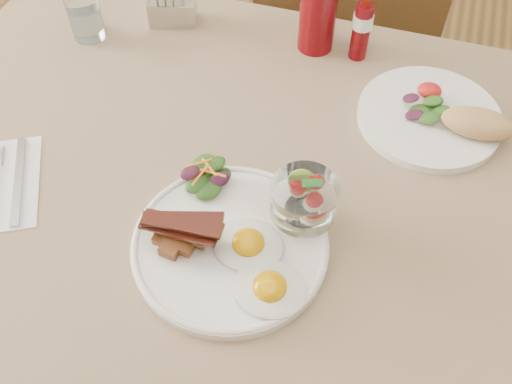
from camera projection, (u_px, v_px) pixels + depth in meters
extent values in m
plane|color=#51371B|center=(270.00, 362.00, 1.49)|extent=(5.00, 5.00, 0.00)
cylinder|color=#53341A|center=(99.00, 122.00, 1.52)|extent=(0.06, 0.06, 0.71)
cube|color=#53341A|center=(279.00, 192.00, 0.90)|extent=(1.30, 0.85, 0.04)
cube|color=#957A5B|center=(279.00, 184.00, 0.89)|extent=(1.33, 0.88, 0.00)
cylinder|color=#53341A|center=(267.00, 134.00, 1.67)|extent=(0.04, 0.04, 0.45)
cylinder|color=#53341A|center=(389.00, 162.00, 1.60)|extent=(0.04, 0.04, 0.45)
cylinder|color=#53341A|center=(298.00, 58.00, 1.88)|extent=(0.04, 0.04, 0.45)
cylinder|color=#53341A|center=(407.00, 79.00, 1.81)|extent=(0.04, 0.04, 0.45)
cube|color=#53341A|center=(350.00, 42.00, 1.55)|extent=(0.42, 0.42, 0.03)
cube|color=#53341A|center=(346.00, 10.00, 1.25)|extent=(0.42, 0.03, 0.46)
cylinder|color=white|center=(230.00, 245.00, 0.81)|extent=(0.28, 0.28, 0.02)
ellipsoid|color=silver|center=(270.00, 289.00, 0.75)|extent=(0.12, 0.11, 0.01)
ellipsoid|color=#E39704|center=(270.00, 286.00, 0.75)|extent=(0.05, 0.05, 0.03)
ellipsoid|color=silver|center=(248.00, 245.00, 0.79)|extent=(0.12, 0.11, 0.01)
ellipsoid|color=#E39704|center=(248.00, 242.00, 0.79)|extent=(0.05, 0.05, 0.03)
cube|color=brown|center=(180.00, 231.00, 0.80)|extent=(0.03, 0.03, 0.02)
cube|color=brown|center=(184.00, 245.00, 0.79)|extent=(0.03, 0.03, 0.03)
cube|color=brown|center=(162.00, 238.00, 0.79)|extent=(0.03, 0.03, 0.02)
cube|color=brown|center=(199.00, 238.00, 0.79)|extent=(0.03, 0.03, 0.02)
cube|color=brown|center=(170.00, 248.00, 0.78)|extent=(0.03, 0.03, 0.03)
cube|color=brown|center=(174.00, 224.00, 0.81)|extent=(0.03, 0.03, 0.02)
cube|color=brown|center=(185.00, 232.00, 0.78)|extent=(0.03, 0.03, 0.02)
cube|color=brown|center=(174.00, 231.00, 0.78)|extent=(0.03, 0.03, 0.02)
cube|color=#4E1B0D|center=(179.00, 226.00, 0.78)|extent=(0.11, 0.03, 0.01)
cube|color=#4E1B0D|center=(179.00, 230.00, 0.77)|extent=(0.11, 0.03, 0.01)
cube|color=#4E1B0D|center=(182.00, 219.00, 0.77)|extent=(0.12, 0.05, 0.01)
cube|color=#4E1B0D|center=(182.00, 224.00, 0.76)|extent=(0.11, 0.03, 0.01)
ellipsoid|color=#204612|center=(206.00, 183.00, 0.86)|extent=(0.05, 0.04, 0.01)
ellipsoid|color=#204612|center=(219.00, 177.00, 0.86)|extent=(0.04, 0.04, 0.01)
ellipsoid|color=#3A1228|center=(195.00, 174.00, 0.86)|extent=(0.04, 0.03, 0.01)
ellipsoid|color=#204612|center=(209.00, 190.00, 0.84)|extent=(0.05, 0.04, 0.01)
ellipsoid|color=#204612|center=(197.00, 185.00, 0.84)|extent=(0.04, 0.03, 0.01)
ellipsoid|color=#3A1228|center=(220.00, 179.00, 0.84)|extent=(0.04, 0.03, 0.01)
ellipsoid|color=#204612|center=(204.00, 163.00, 0.86)|extent=(0.04, 0.04, 0.01)
ellipsoid|color=#204612|center=(215.00, 164.00, 0.85)|extent=(0.04, 0.03, 0.01)
ellipsoid|color=#3A1228|center=(190.00, 173.00, 0.84)|extent=(0.03, 0.03, 0.01)
cylinder|color=orange|center=(209.00, 167.00, 0.84)|extent=(0.03, 0.03, 0.01)
cylinder|color=orange|center=(199.00, 163.00, 0.84)|extent=(0.04, 0.03, 0.01)
cylinder|color=orange|center=(213.00, 173.00, 0.83)|extent=(0.04, 0.01, 0.01)
cylinder|color=orange|center=(201.00, 175.00, 0.83)|extent=(0.01, 0.04, 0.01)
cylinder|color=white|center=(302.00, 219.00, 0.82)|extent=(0.05, 0.05, 0.01)
cylinder|color=white|center=(302.00, 213.00, 0.81)|extent=(0.02, 0.02, 0.02)
cylinder|color=white|center=(304.00, 199.00, 0.78)|extent=(0.09, 0.09, 0.05)
cylinder|color=#FFF1B4|center=(298.00, 196.00, 0.80)|extent=(0.03, 0.03, 0.01)
cylinder|color=#FFF1B4|center=(312.00, 209.00, 0.78)|extent=(0.03, 0.03, 0.01)
cylinder|color=#FFF1B4|center=(310.00, 192.00, 0.79)|extent=(0.03, 0.03, 0.01)
cylinder|color=#8DB637|center=(302.00, 183.00, 0.78)|extent=(0.04, 0.04, 0.01)
cone|color=red|center=(311.00, 200.00, 0.76)|extent=(0.03, 0.03, 0.03)
cone|color=red|center=(294.00, 187.00, 0.77)|extent=(0.03, 0.03, 0.03)
cone|color=red|center=(313.00, 180.00, 0.77)|extent=(0.03, 0.03, 0.03)
ellipsoid|color=#2D7E32|center=(309.00, 183.00, 0.75)|extent=(0.02, 0.01, 0.00)
ellipsoid|color=#2D7E32|center=(316.00, 183.00, 0.75)|extent=(0.02, 0.01, 0.00)
cylinder|color=white|center=(429.00, 117.00, 0.97)|extent=(0.24, 0.24, 0.01)
ellipsoid|color=#204612|center=(420.00, 110.00, 0.96)|extent=(0.04, 0.03, 0.01)
ellipsoid|color=#204612|center=(433.00, 102.00, 0.96)|extent=(0.04, 0.03, 0.01)
ellipsoid|color=#3A1228|center=(415.00, 115.00, 0.94)|extent=(0.03, 0.03, 0.01)
ellipsoid|color=#204612|center=(429.00, 118.00, 0.93)|extent=(0.04, 0.03, 0.01)
ellipsoid|color=#204612|center=(442.00, 110.00, 0.94)|extent=(0.03, 0.03, 0.01)
ellipsoid|color=#3A1228|center=(411.00, 98.00, 0.96)|extent=(0.03, 0.02, 0.01)
ellipsoid|color=#204612|center=(433.00, 101.00, 0.95)|extent=(0.03, 0.03, 0.01)
ellipsoid|color=red|center=(429.00, 92.00, 0.97)|extent=(0.04, 0.03, 0.02)
ellipsoid|color=tan|center=(479.00, 122.00, 0.92)|extent=(0.12, 0.08, 0.05)
cylinder|color=#62050B|center=(319.00, 6.00, 1.02)|extent=(0.08, 0.08, 0.18)
cylinder|color=#62050B|center=(361.00, 32.00, 1.03)|extent=(0.04, 0.04, 0.11)
cylinder|color=white|center=(363.00, 21.00, 1.01)|extent=(0.04, 0.04, 0.03)
cylinder|color=maroon|center=(366.00, 1.00, 0.98)|extent=(0.02, 0.02, 0.02)
cube|color=#B9B9BE|center=(172.00, 11.00, 1.12)|extent=(0.10, 0.07, 0.05)
cylinder|color=white|center=(84.00, 12.00, 1.07)|extent=(0.06, 0.06, 0.11)
cylinder|color=silver|center=(87.00, 22.00, 1.09)|extent=(0.05, 0.05, 0.06)
cube|color=white|center=(6.00, 183.00, 0.89)|extent=(0.18, 0.21, 0.00)
cube|color=#B9B9BE|center=(18.00, 180.00, 0.89)|extent=(0.09, 0.16, 0.00)
cube|color=#B9B9BE|center=(3.00, 156.00, 0.92)|extent=(0.02, 0.04, 0.00)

